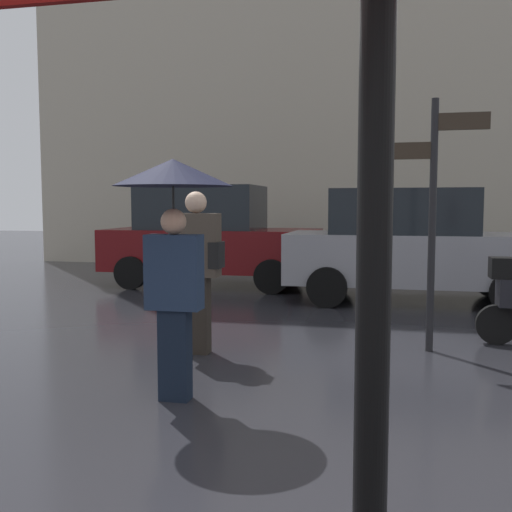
# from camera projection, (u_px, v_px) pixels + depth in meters

# --- Properties ---
(pedestrian_with_umbrella) EXTENTS (0.97, 0.97, 1.98)m
(pedestrian_with_umbrella) POSITION_uv_depth(u_px,v_px,m) (173.00, 211.00, 4.76)
(pedestrian_with_umbrella) COLOR black
(pedestrian_with_umbrella) RESTS_ON ground
(pedestrian_with_bag) EXTENTS (0.54, 0.24, 1.75)m
(pedestrian_with_bag) POSITION_uv_depth(u_px,v_px,m) (198.00, 262.00, 6.34)
(pedestrian_with_bag) COLOR #2A241E
(pedestrian_with_bag) RESTS_ON ground
(parked_car_left) EXTENTS (4.17, 1.90, 1.87)m
(parked_car_left) POSITION_uv_depth(u_px,v_px,m) (411.00, 245.00, 9.75)
(parked_car_left) COLOR gray
(parked_car_left) RESTS_ON ground
(parked_car_right) EXTENTS (4.20, 1.93, 1.98)m
(parked_car_right) POSITION_uv_depth(u_px,v_px,m) (209.00, 236.00, 11.74)
(parked_car_right) COLOR #590C0F
(parked_car_right) RESTS_ON ground
(street_signpost) EXTENTS (1.08, 0.08, 2.74)m
(street_signpost) POSITION_uv_depth(u_px,v_px,m) (433.00, 199.00, 6.38)
(street_signpost) COLOR black
(street_signpost) RESTS_ON ground
(building_block) EXTENTS (18.33, 3.12, 13.32)m
(building_block) POSITION_uv_depth(u_px,v_px,m) (377.00, 15.00, 15.75)
(building_block) COLOR #B2A893
(building_block) RESTS_ON ground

